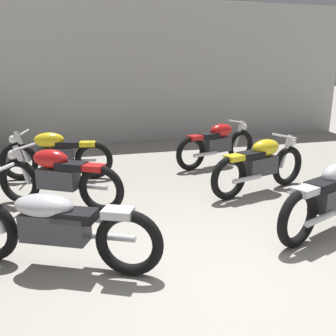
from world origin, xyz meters
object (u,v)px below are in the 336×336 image
Objects in this scene: motorcycle_left_row_1 at (58,177)px; motorcycle_left_row_2 at (56,154)px; motorcycle_right_row_0 at (331,196)px; motorcycle_left_row_0 at (54,225)px; motorcycle_right_row_1 at (261,164)px; motorcycle_right_row_2 at (217,143)px.

motorcycle_left_row_2 is (-0.03, 1.46, 0.00)m from motorcycle_left_row_1.
motorcycle_left_row_0 is at bearing 179.39° from motorcycle_right_row_0.
motorcycle_left_row_0 reaches higher than motorcycle_left_row_2.
motorcycle_left_row_2 is at bearing 152.74° from motorcycle_right_row_1.
motorcycle_right_row_0 is 0.98× the size of motorcycle_right_row_1.
motorcycle_left_row_2 is at bearing 91.33° from motorcycle_left_row_1.
motorcycle_left_row_2 is at bearing -178.22° from motorcycle_right_row_2.
motorcycle_right_row_2 is at bearing 1.78° from motorcycle_left_row_2.
motorcycle_left_row_1 is 1.46m from motorcycle_left_row_2.
motorcycle_right_row_0 is (3.18, -3.17, 0.00)m from motorcycle_left_row_2.
motorcycle_right_row_2 is at bearing 90.16° from motorcycle_right_row_1.
motorcycle_left_row_1 is at bearing -88.67° from motorcycle_left_row_2.
motorcycle_left_row_1 is 0.92× the size of motorcycle_right_row_0.
motorcycle_right_row_0 is at bearing -28.63° from motorcycle_left_row_1.
motorcycle_left_row_2 is (0.01, 3.14, 0.01)m from motorcycle_left_row_0.
motorcycle_left_row_1 and motorcycle_right_row_2 have the same top height.
motorcycle_left_row_1 is 0.90× the size of motorcycle_right_row_2.
motorcycle_right_row_1 is at bearing -2.81° from motorcycle_left_row_1.
motorcycle_left_row_1 is 0.90× the size of motorcycle_right_row_1.
motorcycle_left_row_1 is at bearing -153.26° from motorcycle_right_row_2.
motorcycle_right_row_2 is at bearing 26.74° from motorcycle_left_row_1.
motorcycle_right_row_2 is (-0.06, 3.27, 0.00)m from motorcycle_right_row_0.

